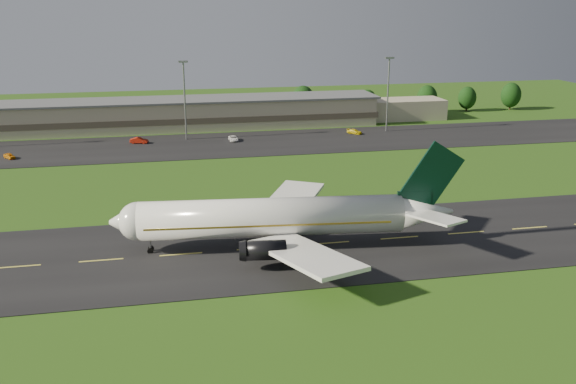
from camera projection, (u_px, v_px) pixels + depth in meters
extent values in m
plane|color=#1F4210|center=(181.00, 255.00, 91.49)|extent=(360.00, 360.00, 0.00)
cube|color=black|center=(181.00, 255.00, 91.48)|extent=(220.00, 30.00, 0.10)
cube|color=black|center=(168.00, 147.00, 159.05)|extent=(260.00, 30.00, 0.10)
cylinder|color=white|center=(272.00, 217.00, 92.67)|extent=(38.37, 9.48, 5.60)
sphere|color=white|center=(138.00, 221.00, 90.85)|extent=(5.60, 5.60, 5.60)
cone|color=white|center=(124.00, 222.00, 90.65)|extent=(4.53, 5.76, 5.38)
cone|color=white|center=(423.00, 212.00, 94.82)|extent=(9.52, 6.38, 5.49)
cube|color=olive|center=(268.00, 219.00, 92.72)|extent=(35.39, 9.21, 0.28)
cube|color=black|center=(133.00, 218.00, 90.63)|extent=(2.30, 3.19, 0.65)
cube|color=white|center=(305.00, 254.00, 82.94)|extent=(12.55, 20.21, 2.20)
cube|color=white|center=(288.00, 203.00, 103.92)|extent=(15.53, 19.94, 2.20)
cube|color=white|center=(434.00, 217.00, 89.80)|extent=(6.90, 9.38, 0.91)
cube|color=white|center=(414.00, 196.00, 99.33)|extent=(8.06, 9.29, 0.91)
cube|color=black|center=(414.00, 201.00, 94.16)|extent=(5.03, 1.06, 3.00)
cube|color=black|center=(432.00, 176.00, 93.35)|extent=(9.43, 1.42, 10.55)
cylinder|color=black|center=(265.00, 250.00, 85.44)|extent=(5.85, 3.26, 2.70)
cylinder|color=black|center=(258.00, 212.00, 100.69)|extent=(5.85, 3.26, 2.70)
cube|color=tan|center=(165.00, 115.00, 180.44)|extent=(120.00, 15.00, 8.00)
cube|color=#4C4438|center=(165.00, 118.00, 180.67)|extent=(121.00, 15.40, 1.60)
cube|color=#595B60|center=(164.00, 100.00, 179.25)|extent=(122.00, 16.00, 0.50)
cube|color=tan|center=(397.00, 109.00, 196.14)|extent=(28.00, 11.00, 6.00)
cylinder|color=gray|center=(185.00, 101.00, 164.68)|extent=(0.44, 0.44, 20.00)
cube|color=gray|center=(183.00, 62.00, 161.79)|extent=(2.40, 1.20, 0.50)
cylinder|color=gray|center=(388.00, 95.00, 175.31)|extent=(0.44, 0.44, 20.00)
cube|color=gray|center=(389.00, 58.00, 172.42)|extent=(2.40, 1.20, 0.50)
cylinder|color=black|center=(42.00, 123.00, 183.64)|extent=(0.56, 0.56, 2.22)
ellipsoid|color=black|center=(41.00, 114.00, 182.87)|extent=(5.18, 5.18, 6.47)
cylinder|color=black|center=(303.00, 112.00, 199.45)|extent=(0.56, 0.56, 3.08)
ellipsoid|color=black|center=(303.00, 100.00, 198.37)|extent=(7.19, 7.19, 8.99)
cylinder|color=black|center=(367.00, 112.00, 202.30)|extent=(0.56, 0.56, 2.58)
ellipsoid|color=black|center=(367.00, 102.00, 201.40)|extent=(6.01, 6.01, 7.52)
cylinder|color=black|center=(426.00, 108.00, 207.51)|extent=(0.56, 0.56, 2.80)
ellipsoid|color=black|center=(427.00, 98.00, 206.54)|extent=(6.53, 6.53, 8.16)
cylinder|color=black|center=(466.00, 107.00, 210.83)|extent=(0.56, 0.56, 2.51)
ellipsoid|color=black|center=(467.00, 98.00, 209.95)|extent=(5.87, 5.87, 7.33)
cylinder|color=black|center=(510.00, 105.00, 213.68)|extent=(0.56, 0.56, 2.80)
ellipsoid|color=black|center=(511.00, 95.00, 212.70)|extent=(6.54, 6.54, 8.18)
imported|color=orange|center=(9.00, 156.00, 146.76)|extent=(3.39, 3.84, 1.26)
imported|color=maroon|center=(139.00, 140.00, 162.48)|extent=(4.80, 2.71, 1.50)
imported|color=white|center=(233.00, 138.00, 165.41)|extent=(2.20, 4.64, 1.28)
imported|color=#DAC10C|center=(355.00, 132.00, 174.13)|extent=(4.19, 4.38, 1.25)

